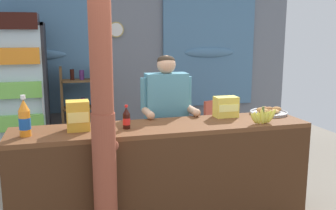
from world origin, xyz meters
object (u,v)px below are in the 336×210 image
banana_bunch (263,117)px  timber_post (103,120)px  soda_bottle_cola (126,119)px  plastic_lawn_chair (208,124)px  soda_bottle_orange_soda (24,119)px  pastry_tray (269,112)px  stall_counter (167,170)px  drink_fridge (17,86)px  shopkeeper (167,111)px  snack_box_choco_powder (78,116)px  bottle_shelf_rack (79,111)px  snack_box_instant_noodle (226,107)px

banana_bunch → timber_post: bearing=-171.9°
soda_bottle_cola → plastic_lawn_chair: bearing=50.8°
soda_bottle_orange_soda → pastry_tray: size_ratio=0.89×
stall_counter → timber_post: bearing=-154.1°
plastic_lawn_chair → soda_bottle_cola: soda_bottle_cola is taller
timber_post → soda_bottle_orange_soda: size_ratio=7.19×
drink_fridge → shopkeeper: 2.21m
timber_post → drink_fridge: timber_post is taller
timber_post → shopkeeper: size_ratio=1.53×
drink_fridge → shopkeeper: drink_fridge is taller
snack_box_choco_powder → pastry_tray: (1.88, 0.14, -0.10)m
soda_bottle_cola → banana_bunch: 1.23m
bottle_shelf_rack → banana_bunch: 2.91m
bottle_shelf_rack → soda_bottle_orange_soda: 2.42m
bottle_shelf_rack → shopkeeper: (0.82, -1.76, 0.30)m
bottle_shelf_rack → soda_bottle_cola: (0.32, -2.31, 0.37)m
snack_box_instant_noodle → drink_fridge: bearing=138.2°
soda_bottle_orange_soda → soda_bottle_cola: (0.82, 0.02, -0.05)m
snack_box_choco_powder → banana_bunch: size_ratio=0.92×
banana_bunch → snack_box_choco_powder: bearing=173.0°
snack_box_instant_noodle → bottle_shelf_rack: bearing=122.3°
shopkeeper → pastry_tray: (0.97, -0.35, 0.01)m
soda_bottle_cola → snack_box_choco_powder: (-0.40, 0.06, 0.04)m
soda_bottle_orange_soda → soda_bottle_cola: soda_bottle_orange_soda is taller
stall_counter → drink_fridge: drink_fridge is taller
drink_fridge → plastic_lawn_chair: (2.57, -0.27, -0.61)m
pastry_tray → banana_bunch: (-0.26, -0.34, 0.03)m
timber_post → soda_bottle_cola: timber_post is taller
plastic_lawn_chair → pastry_tray: bearing=-89.9°
banana_bunch → stall_counter: bearing=175.6°
shopkeeper → snack_box_instant_noodle: 0.62m
snack_box_instant_noodle → pastry_tray: (0.47, -0.01, -0.08)m
stall_counter → pastry_tray: bearing=13.2°
drink_fridge → banana_bunch: size_ratio=7.36×
soda_bottle_orange_soda → pastry_tray: soda_bottle_orange_soda is taller
snack_box_choco_powder → pastry_tray: snack_box_choco_powder is taller
stall_counter → shopkeeper: size_ratio=1.70×
stall_counter → pastry_tray: (1.14, 0.27, 0.41)m
soda_bottle_orange_soda → snack_box_instant_noodle: bearing=6.8°
stall_counter → soda_bottle_cola: size_ratio=12.77×
drink_fridge → snack_box_instant_noodle: bearing=-41.8°
timber_post → pastry_tray: size_ratio=6.37×
stall_counter → drink_fridge: 2.63m
snack_box_instant_noodle → banana_bunch: snack_box_instant_noodle is taller
drink_fridge → stall_counter: bearing=-56.5°
snack_box_choco_powder → stall_counter: bearing=-10.2°
shopkeeper → timber_post: bearing=-129.4°
bottle_shelf_rack → snack_box_choco_powder: 2.29m
bottle_shelf_rack → shopkeeper: bearing=-64.9°
stall_counter → plastic_lawn_chair: stall_counter is taller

